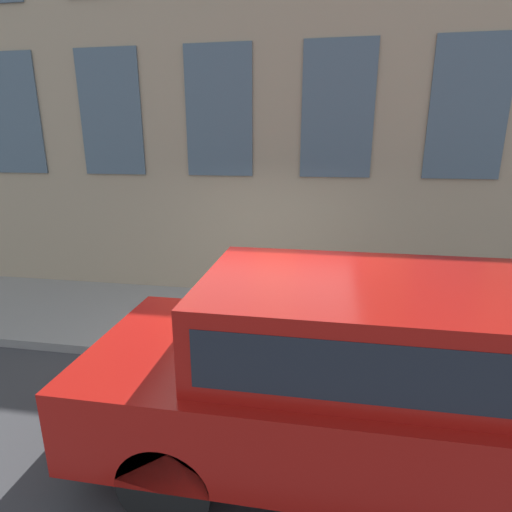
# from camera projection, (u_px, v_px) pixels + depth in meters

# --- Properties ---
(ground_plane) EXTENTS (80.00, 80.00, 0.00)m
(ground_plane) POSITION_uv_depth(u_px,v_px,m) (251.00, 370.00, 5.12)
(ground_plane) COLOR #38383A
(sidewalk) EXTENTS (2.43, 60.00, 0.13)m
(sidewalk) POSITION_uv_depth(u_px,v_px,m) (265.00, 325.00, 6.26)
(sidewalk) COLOR gray
(sidewalk) RESTS_ON ground_plane
(fire_hydrant) EXTENTS (0.31, 0.43, 0.69)m
(fire_hydrant) POSITION_uv_depth(u_px,v_px,m) (273.00, 325.00, 5.30)
(fire_hydrant) COLOR #2D7260
(fire_hydrant) RESTS_ON sidewalk
(person) EXTENTS (0.28, 0.19, 1.17)m
(person) POSITION_uv_depth(u_px,v_px,m) (239.00, 291.00, 5.53)
(person) COLOR navy
(person) RESTS_ON sidewalk
(parked_truck_red_near) EXTENTS (1.91, 4.73, 1.77)m
(parked_truck_red_near) POSITION_uv_depth(u_px,v_px,m) (370.00, 364.00, 3.38)
(parked_truck_red_near) COLOR black
(parked_truck_red_near) RESTS_ON ground_plane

